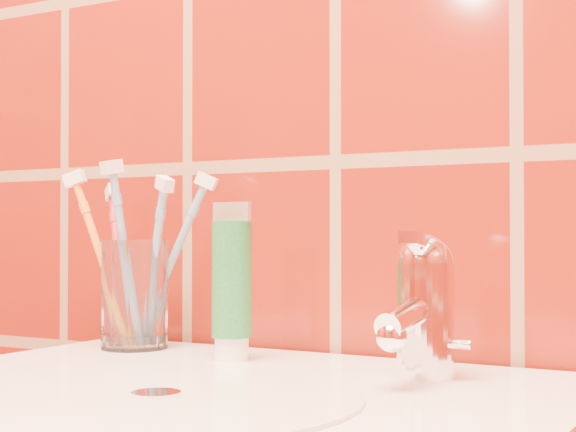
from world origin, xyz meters
The scene contains 8 objects.
glass_tumbler centered at (-0.20, 1.12, 0.91)m, with size 0.07×0.07×0.11m, color white.
toothpaste_tube centered at (-0.06, 1.10, 0.92)m, with size 0.04×0.04×0.15m.
faucet centered at (0.14, 1.09, 0.91)m, with size 0.05×0.11×0.12m.
toothbrush_0 centered at (-0.16, 1.15, 0.94)m, with size 0.09×0.05×0.19m, color #6E9EC3, non-canonical shape.
toothbrush_1 centered at (-0.17, 1.12, 0.94)m, with size 0.07×0.05×0.18m, color #729DCC, non-canonical shape.
toothbrush_2 centered at (-0.23, 1.14, 0.94)m, with size 0.08×0.06×0.18m, color #B62738, non-canonical shape.
toothbrush_3 centered at (-0.22, 1.10, 0.94)m, with size 0.08×0.04×0.19m, color orange, non-canonical shape.
toothbrush_4 centered at (-0.19, 1.10, 0.95)m, with size 0.03×0.06×0.20m, color #739CCD, non-canonical shape.
Camera 1 is at (0.39, 0.40, 0.97)m, focal length 55.00 mm.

